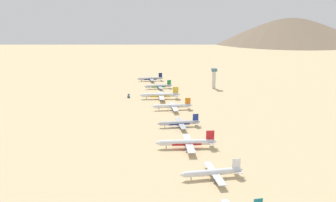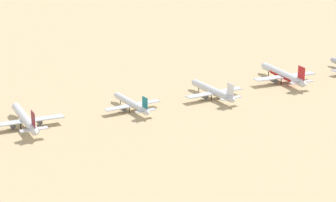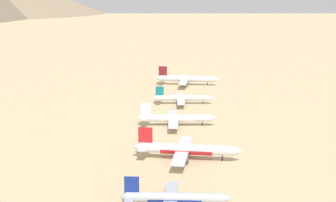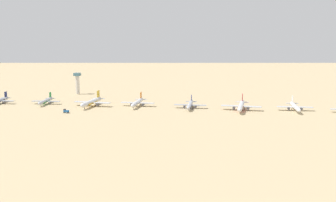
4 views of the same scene
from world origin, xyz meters
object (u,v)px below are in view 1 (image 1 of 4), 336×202
at_px(parked_jet_0, 151,79).
at_px(parked_jet_3, 173,106).
at_px(control_tower, 214,77).
at_px(parked_jet_5, 187,143).
at_px(parked_jet_1, 159,86).
at_px(parked_jet_4, 180,123).
at_px(parked_jet_2, 160,95).
at_px(parked_jet_6, 213,172).
at_px(service_truck, 129,96).

height_order(parked_jet_0, parked_jet_3, parked_jet_3).
bearing_deg(control_tower, parked_jet_3, 58.42).
height_order(parked_jet_0, control_tower, control_tower).
bearing_deg(parked_jet_3, parked_jet_5, 92.35).
bearing_deg(parked_jet_5, parked_jet_0, -83.96).
relative_size(parked_jet_5, control_tower, 1.84).
xyz_separation_m(parked_jet_3, parked_jet_5, (-4.42, 107.78, 0.45)).
relative_size(parked_jet_1, parked_jet_4, 0.94).
distance_m(parked_jet_0, parked_jet_5, 259.81).
distance_m(parked_jet_2, control_tower, 89.83).
height_order(parked_jet_6, service_truck, parked_jet_6).
bearing_deg(parked_jet_6, parked_jet_0, -82.88).
xyz_separation_m(parked_jet_4, parked_jet_5, (-1.81, 51.64, 0.81)).
height_order(parked_jet_3, parked_jet_4, parked_jet_3).
xyz_separation_m(parked_jet_5, service_truck, (54.42, -164.11, -2.67)).
bearing_deg(parked_jet_2, parked_jet_1, -89.45).
relative_size(parked_jet_6, service_truck, 8.20).
distance_m(parked_jet_1, parked_jet_6, 262.22).
height_order(parked_jet_2, control_tower, control_tower).
relative_size(parked_jet_3, parked_jet_6, 1.02).
relative_size(parked_jet_5, service_truck, 9.29).
height_order(parked_jet_0, service_truck, parked_jet_0).
xyz_separation_m(parked_jet_1, parked_jet_2, (-0.52, 53.61, 1.09)).
height_order(parked_jet_1, parked_jet_3, parked_jet_3).
bearing_deg(parked_jet_2, parked_jet_5, 96.06).
height_order(parked_jet_3, parked_jet_5, parked_jet_5).
distance_m(parked_jet_1, parked_jet_4, 157.37).
relative_size(parked_jet_2, parked_jet_3, 1.12).
bearing_deg(parked_jet_4, parked_jet_0, -82.97).
bearing_deg(parked_jet_5, parked_jet_1, -85.35).
xyz_separation_m(parked_jet_1, control_tower, (-73.18, 1.82, 11.42)).
bearing_deg(parked_jet_4, parked_jet_3, -87.33).
relative_size(parked_jet_1, parked_jet_2, 0.77).
xyz_separation_m(parked_jet_0, parked_jet_3, (-22.89, 150.59, 0.51)).
height_order(service_truck, control_tower, control_tower).
xyz_separation_m(parked_jet_2, control_tower, (-72.66, -51.79, 10.33)).
bearing_deg(parked_jet_1, parked_jet_5, 94.65).
bearing_deg(parked_jet_3, parked_jet_0, -81.36).
bearing_deg(parked_jet_0, parked_jet_2, 96.00).
distance_m(parked_jet_3, parked_jet_6, 160.95).
xyz_separation_m(parked_jet_0, parked_jet_2, (-10.89, 103.69, 0.99)).
bearing_deg(parked_jet_3, parked_jet_2, -75.64).
bearing_deg(parked_jet_0, parked_jet_6, 97.12).
height_order(parked_jet_1, service_truck, parked_jet_1).
distance_m(parked_jet_0, parked_jet_3, 152.32).
relative_size(parked_jet_0, service_truck, 7.43).
bearing_deg(service_truck, parked_jet_4, 115.07).
bearing_deg(service_truck, parked_jet_5, 108.34).
height_order(parked_jet_5, control_tower, control_tower).
xyz_separation_m(parked_jet_2, service_truck, (37.99, -9.44, -2.70)).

